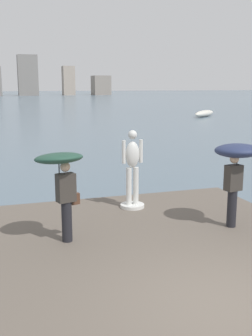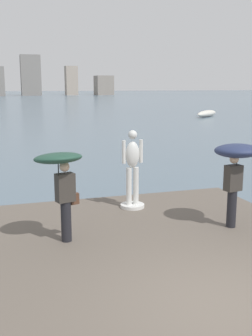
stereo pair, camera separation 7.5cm
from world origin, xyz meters
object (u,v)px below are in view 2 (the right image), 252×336
(statue_white_figure, at_px, (132,172))
(onlooker_left, at_px, (61,172))
(onlooker_right, at_px, (236,160))
(boat_near, at_px, (207,113))

(statue_white_figure, distance_m, onlooker_left, 2.95)
(statue_white_figure, height_order, onlooker_left, statue_white_figure)
(onlooker_left, relative_size, onlooker_right, 1.00)
(statue_white_figure, distance_m, onlooker_right, 2.86)
(statue_white_figure, bearing_deg, onlooker_left, -139.09)
(statue_white_figure, xyz_separation_m, boat_near, (19.91, 32.78, -1.01))
(statue_white_figure, bearing_deg, onlooker_right, -49.34)
(onlooker_right, xyz_separation_m, boat_near, (18.09, 34.90, -1.62))
(statue_white_figure, xyz_separation_m, onlooker_right, (1.82, -2.12, 0.61))
(statue_white_figure, xyz_separation_m, onlooker_left, (-2.19, -1.90, 0.54))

